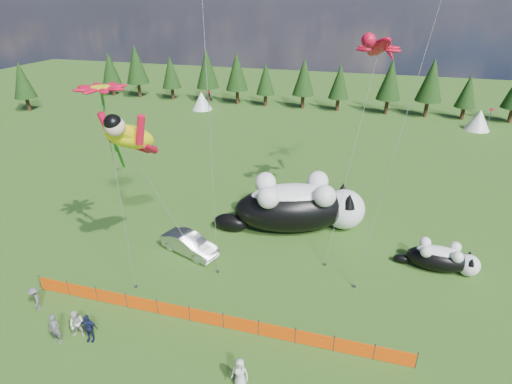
% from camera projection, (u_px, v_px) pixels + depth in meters
% --- Properties ---
extents(ground, '(160.00, 160.00, 0.00)m').
position_uv_depth(ground, '(225.00, 290.00, 24.90)').
color(ground, '#133309').
rests_on(ground, ground).
extents(safety_fence, '(22.06, 0.06, 1.10)m').
position_uv_depth(safety_fence, '(206.00, 317.00, 22.09)').
color(safety_fence, '#262626').
rests_on(safety_fence, ground).
extents(tree_line, '(90.00, 4.00, 8.00)m').
position_uv_depth(tree_line, '(321.00, 84.00, 61.94)').
color(tree_line, black).
rests_on(tree_line, ground).
extents(festival_tents, '(50.00, 3.20, 2.80)m').
position_uv_depth(festival_tents, '(393.00, 114.00, 56.15)').
color(festival_tents, white).
rests_on(festival_tents, ground).
extents(cat_large, '(11.44, 6.74, 4.25)m').
position_uv_depth(cat_large, '(299.00, 205.00, 30.59)').
color(cat_large, black).
rests_on(cat_large, ground).
extents(cat_small, '(5.37, 2.05, 1.94)m').
position_uv_depth(cat_small, '(442.00, 258.00, 26.35)').
color(cat_small, black).
rests_on(cat_small, ground).
extents(car, '(4.64, 2.90, 1.44)m').
position_uv_depth(car, '(189.00, 244.00, 28.17)').
color(car, '#BCBCC1').
rests_on(car, ground).
extents(spectator_a, '(0.69, 0.47, 1.82)m').
position_uv_depth(spectator_a, '(55.00, 329.00, 20.78)').
color(spectator_a, '#56565B').
rests_on(spectator_a, ground).
extents(spectator_b, '(0.91, 0.64, 1.70)m').
position_uv_depth(spectator_b, '(77.00, 324.00, 21.16)').
color(spectator_b, silver).
rests_on(spectator_b, ground).
extents(spectator_c, '(1.07, 0.67, 1.71)m').
position_uv_depth(spectator_c, '(88.00, 328.00, 20.92)').
color(spectator_c, '#151B3A').
rests_on(spectator_c, ground).
extents(spectator_d, '(1.08, 1.06, 1.55)m').
position_uv_depth(spectator_d, '(35.00, 299.00, 23.04)').
color(spectator_d, '#56565B').
rests_on(spectator_d, ground).
extents(spectator_e, '(0.85, 0.59, 1.66)m').
position_uv_depth(spectator_e, '(240.00, 373.00, 18.47)').
color(spectator_e, silver).
rests_on(spectator_e, ground).
extents(superhero_kite, '(4.71, 4.89, 11.65)m').
position_uv_depth(superhero_kite, '(131.00, 137.00, 21.97)').
color(superhero_kite, '#FCEA0D').
rests_on(superhero_kite, ground).
extents(gecko_kite, '(4.61, 11.44, 15.51)m').
position_uv_depth(gecko_kite, '(379.00, 47.00, 27.69)').
color(gecko_kite, red).
rests_on(gecko_kite, ground).
extents(flower_kite, '(3.23, 3.67, 12.14)m').
position_uv_depth(flower_kite, '(101.00, 91.00, 22.02)').
color(flower_kite, red).
rests_on(flower_kite, ground).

